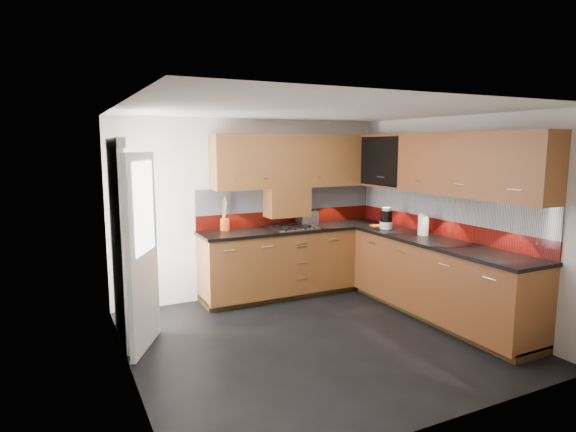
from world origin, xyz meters
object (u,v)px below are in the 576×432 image
utensil_pot (225,223)px  toaster (307,218)px  gas_hob (292,227)px  food_processor (386,219)px

utensil_pot → toaster: (1.20, -0.07, 0.00)m
gas_hob → food_processor: bearing=-28.4°
utensil_pot → food_processor: utensil_pot is taller
gas_hob → food_processor: (1.11, -0.60, 0.12)m
utensil_pot → toaster: utensil_pot is taller
utensil_pot → food_processor: (2.00, -0.83, 0.03)m
toaster → food_processor: food_processor is taller
gas_hob → utensil_pot: (-0.89, 0.22, 0.08)m
toaster → utensil_pot: bearing=176.7°
utensil_pot → toaster: bearing=-3.3°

